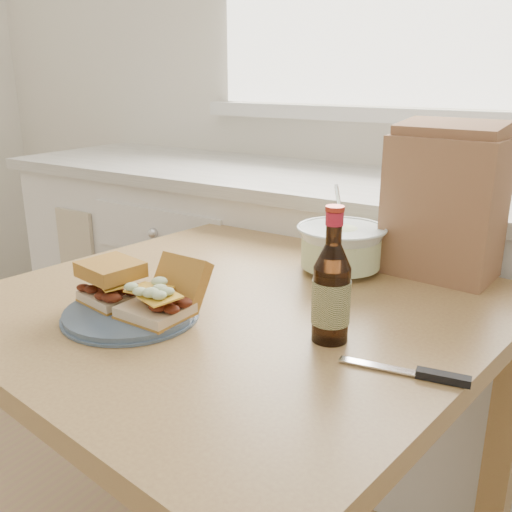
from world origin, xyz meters
The scene contains 10 objects.
wall_back centered at (0.00, 2.00, 1.35)m, with size 4.00×0.02×2.70m, color white.
cabinet_run centered at (0.00, 1.70, 0.47)m, with size 2.50×0.64×0.94m.
dining_table centered at (0.16, 0.93, 0.70)m, with size 1.11×1.11×0.81m.
plate centered at (0.03, 0.75, 0.82)m, with size 0.25×0.25×0.02m, color #485C75.
sandwich_left centered at (-0.03, 0.76, 0.87)m, with size 0.13×0.12×0.08m.
sandwich_right centered at (0.09, 0.77, 0.86)m, with size 0.12×0.16×0.10m.
coleslaw_bowl centered at (0.26, 1.21, 0.87)m, with size 0.21×0.21×0.21m.
beer_bottle centered at (0.39, 0.86, 0.91)m, with size 0.07×0.07×0.24m.
knife centered at (0.58, 0.82, 0.82)m, with size 0.20×0.05×0.01m.
paper_bag centered at (0.46, 1.31, 0.97)m, with size 0.24×0.16×0.32m, color #8E6444.
Camera 1 is at (0.77, 0.03, 1.26)m, focal length 40.00 mm.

